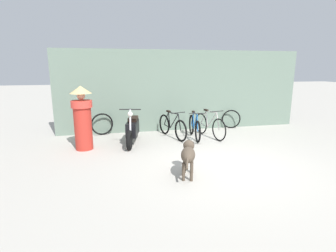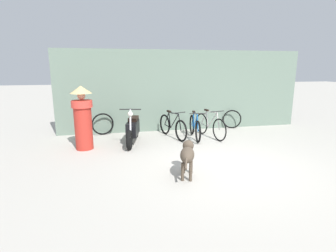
% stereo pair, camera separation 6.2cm
% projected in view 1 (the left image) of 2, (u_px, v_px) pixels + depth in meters
% --- Properties ---
extents(ground_plane, '(60.00, 60.00, 0.00)m').
position_uv_depth(ground_plane, '(227.00, 166.00, 5.81)').
color(ground_plane, '#ADA89E').
extents(shop_wall_back, '(8.44, 0.20, 2.70)m').
position_uv_depth(shop_wall_back, '(183.00, 91.00, 8.98)').
color(shop_wall_back, slate).
rests_on(shop_wall_back, ground).
extents(bicycle_0, '(0.59, 1.61, 0.85)m').
position_uv_depth(bicycle_0, '(172.00, 127.00, 8.06)').
color(bicycle_0, black).
rests_on(bicycle_0, ground).
extents(bicycle_1, '(0.46, 1.59, 0.84)m').
position_uv_depth(bicycle_1, '(194.00, 127.00, 8.00)').
color(bicycle_1, black).
rests_on(bicycle_1, ground).
extents(bicycle_2, '(0.51, 1.62, 0.88)m').
position_uv_depth(bicycle_2, '(210.00, 126.00, 8.13)').
color(bicycle_2, black).
rests_on(bicycle_2, ground).
extents(motorcycle, '(0.62, 1.80, 1.05)m').
position_uv_depth(motorcycle, '(133.00, 129.00, 7.45)').
color(motorcycle, black).
rests_on(motorcycle, ground).
extents(stray_dog, '(0.50, 1.05, 0.66)m').
position_uv_depth(stray_dog, '(188.00, 154.00, 5.20)').
color(stray_dog, '#4C3F33').
rests_on(stray_dog, ground).
extents(person_in_robes, '(0.75, 0.75, 1.67)m').
position_uv_depth(person_in_robes, '(82.00, 116.00, 6.80)').
color(person_in_robes, '#B72D23').
rests_on(person_in_robes, ground).
extents(spare_tire_left, '(0.70, 0.20, 0.71)m').
position_uv_depth(spare_tire_left, '(102.00, 124.00, 8.37)').
color(spare_tire_left, black).
rests_on(spare_tire_left, ground).
extents(spare_tire_right, '(0.65, 0.21, 0.66)m').
position_uv_depth(spare_tire_right, '(231.00, 119.00, 9.32)').
color(spare_tire_right, black).
rests_on(spare_tire_right, ground).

